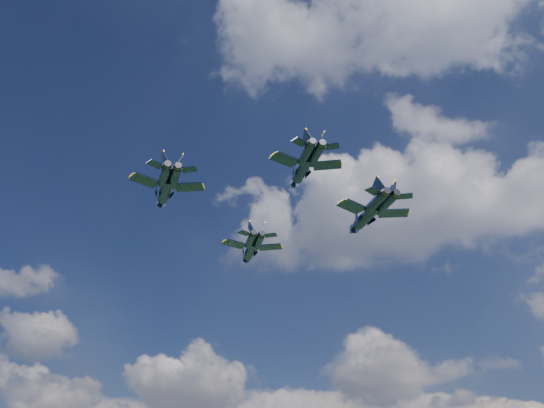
{
  "coord_description": "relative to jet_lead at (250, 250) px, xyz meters",
  "views": [
    {
      "loc": [
        35.86,
        -88.08,
        3.58
      ],
      "look_at": [
        0.87,
        -3.83,
        54.37
      ],
      "focal_mm": 40.0,
      "sensor_mm": 36.0,
      "label": 1
    }
  ],
  "objects": [
    {
      "name": "jet_lead",
      "position": [
        0.0,
        0.0,
        0.0
      ],
      "size": [
        11.9,
        14.8,
        3.69
      ],
      "rotation": [
        0.0,
        0.0,
        0.6
      ],
      "color": "black"
    },
    {
      "name": "jet_left",
      "position": [
        -5.33,
        -23.47,
        2.1
      ],
      "size": [
        13.52,
        15.11,
        3.91
      ],
      "rotation": [
        0.0,
        0.0,
        0.69
      ],
      "color": "black"
    },
    {
      "name": "jet_right",
      "position": [
        24.2,
        -2.84,
        1.22
      ],
      "size": [
        15.09,
        16.54,
        4.32
      ],
      "rotation": [
        0.0,
        0.0,
        0.71
      ],
      "color": "black"
    },
    {
      "name": "jet_slot",
      "position": [
        20.06,
        -25.29,
        -0.92
      ],
      "size": [
        11.42,
        13.64,
        3.45
      ],
      "rotation": [
        0.0,
        0.0,
        0.63
      ],
      "color": "black"
    }
  ]
}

